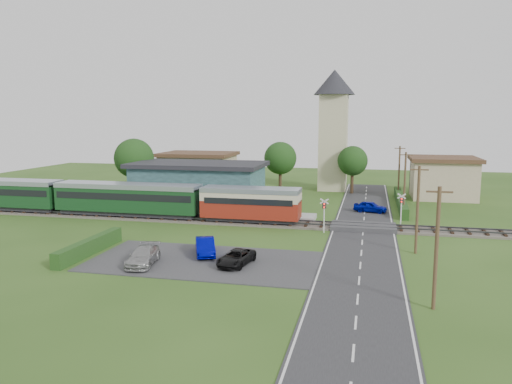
% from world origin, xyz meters
% --- Properties ---
extents(ground, '(120.00, 120.00, 0.00)m').
position_xyz_m(ground, '(0.00, 0.00, 0.00)').
color(ground, '#2D4C19').
extents(railway_track, '(76.00, 3.20, 0.49)m').
position_xyz_m(railway_track, '(0.00, 2.00, 0.11)').
color(railway_track, '#4C443D').
rests_on(railway_track, ground).
extents(road, '(6.00, 70.00, 0.05)m').
position_xyz_m(road, '(10.00, 0.00, 0.03)').
color(road, '#28282B').
rests_on(road, ground).
extents(car_park, '(17.00, 9.00, 0.08)m').
position_xyz_m(car_park, '(-1.50, -12.00, 0.04)').
color(car_park, '#333335').
rests_on(car_park, ground).
extents(crossing_deck, '(6.20, 3.40, 0.45)m').
position_xyz_m(crossing_deck, '(10.00, 2.00, 0.23)').
color(crossing_deck, '#333335').
rests_on(crossing_deck, ground).
extents(platform, '(30.00, 3.00, 0.45)m').
position_xyz_m(platform, '(-10.00, 5.20, 0.23)').
color(platform, gray).
rests_on(platform, ground).
extents(equipment_hut, '(2.30, 2.30, 2.55)m').
position_xyz_m(equipment_hut, '(-18.00, 5.20, 1.75)').
color(equipment_hut, '#C1B891').
rests_on(equipment_hut, platform).
extents(station_building, '(16.00, 9.00, 5.30)m').
position_xyz_m(station_building, '(-10.00, 10.99, 2.69)').
color(station_building, '#2A3F40').
rests_on(station_building, ground).
extents(train, '(43.20, 2.90, 3.40)m').
position_xyz_m(train, '(-18.00, 2.00, 2.18)').
color(train, '#232328').
rests_on(train, ground).
extents(church_tower, '(6.00, 6.00, 17.60)m').
position_xyz_m(church_tower, '(5.00, 28.00, 10.23)').
color(church_tower, '#C1B891').
rests_on(church_tower, ground).
extents(house_west, '(10.80, 8.80, 5.50)m').
position_xyz_m(house_west, '(-15.00, 25.00, 2.79)').
color(house_west, tan).
rests_on(house_west, ground).
extents(house_east, '(8.80, 8.80, 5.50)m').
position_xyz_m(house_east, '(20.00, 24.00, 2.80)').
color(house_east, tan).
rests_on(house_east, ground).
extents(hedge_carpark, '(0.80, 9.00, 1.20)m').
position_xyz_m(hedge_carpark, '(-11.00, -12.00, 0.60)').
color(hedge_carpark, '#193814').
rests_on(hedge_carpark, ground).
extents(hedge_roadside, '(0.80, 18.00, 1.20)m').
position_xyz_m(hedge_roadside, '(14.20, 16.00, 0.60)').
color(hedge_roadside, '#193814').
rests_on(hedge_roadside, ground).
extents(hedge_station, '(22.00, 0.80, 1.30)m').
position_xyz_m(hedge_station, '(-10.00, 15.50, 0.65)').
color(hedge_station, '#193814').
rests_on(hedge_station, ground).
extents(tree_a, '(5.20, 5.20, 8.00)m').
position_xyz_m(tree_a, '(-20.00, 14.00, 5.38)').
color(tree_a, '#332316').
rests_on(tree_a, ground).
extents(tree_b, '(4.60, 4.60, 7.34)m').
position_xyz_m(tree_b, '(-2.00, 23.00, 5.02)').
color(tree_b, '#332316').
rests_on(tree_b, ground).
extents(tree_c, '(4.20, 4.20, 6.78)m').
position_xyz_m(tree_c, '(8.00, 25.00, 4.65)').
color(tree_c, '#332316').
rests_on(tree_c, ground).
extents(utility_pole_a, '(1.40, 0.22, 7.00)m').
position_xyz_m(utility_pole_a, '(14.20, -18.00, 3.63)').
color(utility_pole_a, '#473321').
rests_on(utility_pole_a, ground).
extents(utility_pole_b, '(1.40, 0.22, 7.00)m').
position_xyz_m(utility_pole_b, '(14.20, -6.00, 3.63)').
color(utility_pole_b, '#473321').
rests_on(utility_pole_b, ground).
extents(utility_pole_c, '(1.40, 0.22, 7.00)m').
position_xyz_m(utility_pole_c, '(14.20, 10.00, 3.63)').
color(utility_pole_c, '#473321').
rests_on(utility_pole_c, ground).
extents(utility_pole_d, '(1.40, 0.22, 7.00)m').
position_xyz_m(utility_pole_d, '(14.20, 22.00, 3.63)').
color(utility_pole_d, '#473321').
rests_on(utility_pole_d, ground).
extents(crossing_signal_near, '(0.84, 0.28, 3.28)m').
position_xyz_m(crossing_signal_near, '(6.40, -0.41, 2.14)').
color(crossing_signal_near, silver).
rests_on(crossing_signal_near, ground).
extents(crossing_signal_far, '(0.84, 0.28, 3.28)m').
position_xyz_m(crossing_signal_far, '(13.60, 4.39, 2.14)').
color(crossing_signal_far, silver).
rests_on(crossing_signal_far, ground).
extents(streetlamp_west, '(0.30, 0.30, 5.15)m').
position_xyz_m(streetlamp_west, '(-22.00, 20.00, 3.04)').
color(streetlamp_west, '#3F3F47').
rests_on(streetlamp_west, ground).
extents(streetlamp_east, '(0.30, 0.30, 5.15)m').
position_xyz_m(streetlamp_east, '(16.00, 27.00, 3.04)').
color(streetlamp_east, '#3F3F47').
rests_on(streetlamp_east, ground).
extents(car_on_road, '(3.93, 2.20, 1.26)m').
position_xyz_m(car_on_road, '(10.62, 10.88, 0.68)').
color(car_on_road, '#010B93').
rests_on(car_on_road, road).
extents(car_park_blue, '(2.79, 4.25, 1.32)m').
position_xyz_m(car_park_blue, '(-1.91, -10.41, 0.74)').
color(car_park_blue, '#00037F').
rests_on(car_park_blue, car_park).
extents(car_park_silver, '(2.44, 4.57, 1.26)m').
position_xyz_m(car_park_silver, '(-5.47, -13.92, 0.71)').
color(car_park_silver, gray).
rests_on(car_park_silver, car_park).
extents(car_park_dark, '(2.43, 4.16, 1.09)m').
position_xyz_m(car_park_dark, '(1.17, -12.48, 0.62)').
color(car_park_dark, black).
rests_on(car_park_dark, car_park).
extents(pedestrian_near, '(0.72, 0.52, 1.84)m').
position_xyz_m(pedestrian_near, '(-2.09, 4.85, 1.37)').
color(pedestrian_near, gray).
rests_on(pedestrian_near, platform).
extents(pedestrian_far, '(0.70, 0.83, 1.52)m').
position_xyz_m(pedestrian_far, '(-14.47, 4.62, 1.21)').
color(pedestrian_far, gray).
rests_on(pedestrian_far, platform).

